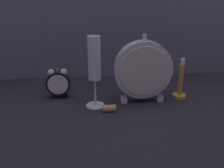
{
  "coord_description": "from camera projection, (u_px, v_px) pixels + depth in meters",
  "views": [
    {
      "loc": [
        -0.08,
        -0.71,
        0.37
      ],
      "look_at": [
        0.0,
        0.08,
        0.06
      ],
      "focal_mm": 40.0,
      "sensor_mm": 36.0,
      "label": 1
    }
  ],
  "objects": [
    {
      "name": "brass_candlestick",
      "position": [
        180.0,
        85.0,
        0.87
      ],
      "size": [
        0.05,
        0.05,
        0.14
      ],
      "color": "gold",
      "rests_on": "ground_plane"
    },
    {
      "name": "wine_cork",
      "position": [
        109.0,
        108.0,
        0.78
      ],
      "size": [
        0.04,
        0.02,
        0.02
      ],
      "primitive_type": "cylinder",
      "rotation": [
        0.0,
        1.57,
        0.0
      ],
      "color": "tan",
      "rests_on": "ground_plane"
    },
    {
      "name": "champagne_flute",
      "position": [
        94.0,
        64.0,
        0.77
      ],
      "size": [
        0.06,
        0.06,
        0.23
      ],
      "color": "silver",
      "rests_on": "ground_plane"
    },
    {
      "name": "mantel_clock_silver",
      "position": [
        143.0,
        70.0,
        0.81
      ],
      "size": [
        0.19,
        0.04,
        0.23
      ],
      "color": "silver",
      "rests_on": "ground_plane"
    },
    {
      "name": "ground_plane",
      "position": [
        114.0,
        110.0,
        0.8
      ],
      "size": [
        4.0,
        4.0,
        0.0
      ],
      "primitive_type": "plane",
      "color": "#232328"
    },
    {
      "name": "alarm_clock_twin_bell",
      "position": [
        58.0,
        82.0,
        0.86
      ],
      "size": [
        0.08,
        0.03,
        0.11
      ],
      "color": "black",
      "rests_on": "ground_plane"
    }
  ]
}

